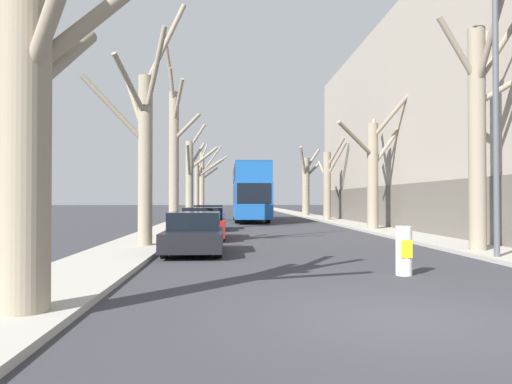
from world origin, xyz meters
TOP-DOWN VIEW (x-y plane):
  - ground_plane at (0.00, 0.00)m, footprint 300.00×300.00m
  - sidewalk_left at (-5.69, 50.00)m, footprint 2.25×120.00m
  - sidewalk_right at (5.69, 50.00)m, footprint 2.25×120.00m
  - building_facade_right at (11.81, 23.93)m, footprint 10.08×32.57m
  - street_tree_left_0 at (-5.22, 0.26)m, footprint 3.02×3.51m
  - street_tree_left_1 at (-5.30, 10.38)m, footprint 3.43×2.72m
  - street_tree_left_2 at (-5.28, 19.65)m, footprint 1.98×1.87m
  - street_tree_left_3 at (-5.22, 30.59)m, footprint 2.41×3.84m
  - street_tree_left_4 at (-5.09, 40.64)m, footprint 3.14×2.27m
  - street_tree_left_5 at (-5.32, 49.71)m, footprint 4.19×2.92m
  - street_tree_right_0 at (5.37, 8.13)m, footprint 4.16×3.08m
  - street_tree_right_1 at (5.50, 19.79)m, footprint 4.52×3.92m
  - street_tree_right_2 at (5.40, 31.79)m, footprint 1.74×3.46m
  - street_tree_right_3 at (5.44, 42.75)m, footprint 2.60×3.15m
  - double_decker_bus at (-0.70, 31.85)m, footprint 2.57×12.00m
  - parked_car_0 at (-3.49, 8.76)m, footprint 1.77×4.00m
  - parked_car_1 at (-3.49, 14.42)m, footprint 1.87×4.12m
  - parked_car_2 at (-3.49, 20.91)m, footprint 1.73×4.24m
  - lamp_post at (4.82, 6.37)m, footprint 1.40×0.20m
  - traffic_bollard at (1.46, 3.99)m, footprint 0.36×0.37m

SIDE VIEW (x-z plane):
  - ground_plane at x=0.00m, z-range 0.00..0.00m
  - sidewalk_left at x=-5.69m, z-range 0.00..0.12m
  - sidewalk_right at x=5.69m, z-range 0.00..0.12m
  - traffic_bollard at x=1.46m, z-range 0.00..1.09m
  - parked_car_0 at x=-3.49m, z-range -0.03..1.26m
  - parked_car_1 at x=-3.49m, z-range -0.03..1.32m
  - parked_car_2 at x=-3.49m, z-range -0.03..1.35m
  - double_decker_bus at x=-0.70m, z-range 0.29..4.60m
  - street_tree_right_2 at x=5.40m, z-range -0.20..6.26m
  - street_tree_left_4 at x=-5.09m, z-range -0.44..6.76m
  - street_tree_left_0 at x=-5.22m, z-range -0.09..6.41m
  - street_tree_right_3 at x=5.44m, z-range -0.15..6.72m
  - street_tree_left_3 at x=-5.22m, z-range -0.28..7.07m
  - street_tree_right_1 at x=5.50m, z-range -0.22..7.12m
  - street_tree_left_1 at x=-5.30m, z-range -0.77..7.98m
  - street_tree_left_5 at x=-5.32m, z-range 0.00..7.83m
  - street_tree_right_0 at x=5.37m, z-range 0.00..8.05m
  - street_tree_left_2 at x=-5.28m, z-range -0.88..9.31m
  - lamp_post at x=4.82m, z-range 0.47..9.38m
  - building_facade_right at x=11.81m, z-range -0.01..12.50m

